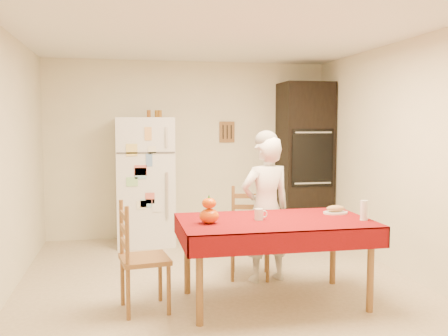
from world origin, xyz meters
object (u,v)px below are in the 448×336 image
object	(u,v)px
coffee_mug	(259,214)
wine_glass	(364,210)
chair_left	(137,253)
oven_cabinet	(305,160)
refrigerator	(145,181)
pumpkin_lower	(209,216)
dining_table	(274,227)
bread_plate	(335,213)
chair_far	(250,228)
seated_woman	(266,209)

from	to	relation	value
coffee_mug	wine_glass	distance (m)	0.93
chair_left	oven_cabinet	bearing A→B (deg)	-51.64
refrigerator	pumpkin_lower	xyz separation A→B (m)	(0.43, -2.57, -0.02)
pumpkin_lower	dining_table	bearing A→B (deg)	5.53
chair_left	dining_table	bearing A→B (deg)	-98.79
oven_cabinet	bread_plate	xyz separation A→B (m)	(-0.59, -2.39, -0.33)
dining_table	chair_far	xyz separation A→B (m)	(-0.01, 0.84, -0.18)
refrigerator	oven_cabinet	xyz separation A→B (m)	(2.28, 0.05, 0.25)
refrigerator	bread_plate	bearing A→B (deg)	-54.19
seated_woman	bread_plate	bearing A→B (deg)	128.91
refrigerator	coffee_mug	world-z (taller)	refrigerator
refrigerator	wine_glass	distance (m)	3.24
chair_far	pumpkin_lower	bearing A→B (deg)	-109.98
refrigerator	bread_plate	size ratio (longest dim) A/B	7.08
chair_left	pumpkin_lower	world-z (taller)	chair_left
refrigerator	oven_cabinet	size ratio (longest dim) A/B	0.77
dining_table	pumpkin_lower	distance (m)	0.62
wine_glass	bread_plate	distance (m)	0.38
chair_left	wine_glass	size ratio (longest dim) A/B	5.40
oven_cabinet	wine_glass	size ratio (longest dim) A/B	12.50
chair_far	coffee_mug	xyz separation A→B (m)	(-0.13, -0.83, 0.30)
refrigerator	dining_table	world-z (taller)	refrigerator
refrigerator	chair_left	distance (m)	2.51
seated_woman	bread_plate	xyz separation A→B (m)	(0.55, -0.46, 0.02)
chair_left	seated_woman	world-z (taller)	seated_woman
oven_cabinet	chair_far	world-z (taller)	oven_cabinet
wine_glass	coffee_mug	bearing A→B (deg)	168.04
chair_far	seated_woman	world-z (taller)	seated_woman
oven_cabinet	dining_table	distance (m)	2.87
chair_left	wine_glass	distance (m)	2.03
chair_far	pumpkin_lower	distance (m)	1.12
refrigerator	chair_far	bearing A→B (deg)	-58.47
chair_left	bread_plate	size ratio (longest dim) A/B	3.96
chair_far	wine_glass	xyz separation A→B (m)	(0.78, -1.02, 0.34)
oven_cabinet	coffee_mug	bearing A→B (deg)	-118.54
dining_table	seated_woman	bearing A→B (deg)	80.76
refrigerator	pumpkin_lower	world-z (taller)	refrigerator
wine_glass	chair_far	bearing A→B (deg)	127.38
refrigerator	chair_far	distance (m)	1.99
wine_glass	bread_plate	size ratio (longest dim) A/B	0.73
refrigerator	coffee_mug	size ratio (longest dim) A/B	17.00
coffee_mug	chair_far	bearing A→B (deg)	80.98
coffee_mug	wine_glass	bearing A→B (deg)	-11.96
oven_cabinet	chair_far	bearing A→B (deg)	-126.13
oven_cabinet	chair_left	bearing A→B (deg)	-134.27
chair_left	wine_glass	world-z (taller)	chair_left
seated_woman	coffee_mug	size ratio (longest dim) A/B	14.92
seated_woman	wine_glass	size ratio (longest dim) A/B	8.48
dining_table	oven_cabinet	bearing A→B (deg)	64.05
seated_woman	oven_cabinet	bearing A→B (deg)	-131.75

